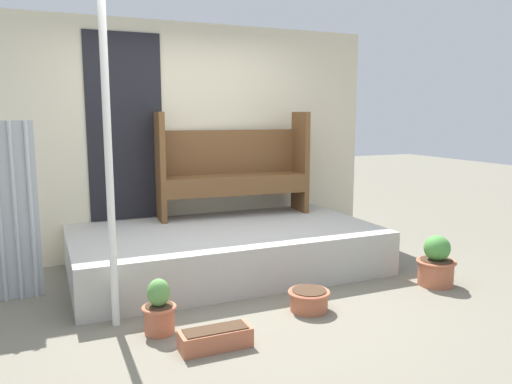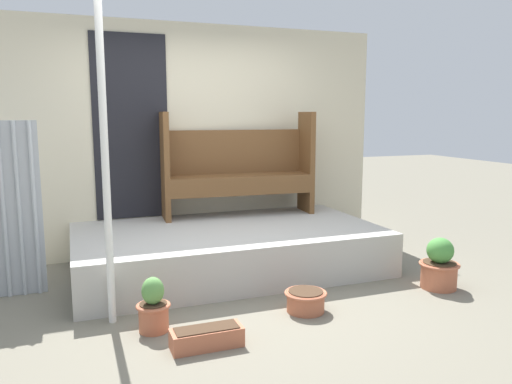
{
  "view_description": "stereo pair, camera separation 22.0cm",
  "coord_description": "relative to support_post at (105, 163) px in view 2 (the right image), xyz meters",
  "views": [
    {
      "loc": [
        -1.49,
        -3.84,
        1.6
      ],
      "look_at": [
        0.29,
        0.3,
        0.89
      ],
      "focal_mm": 35.0,
      "sensor_mm": 36.0,
      "label": 1
    },
    {
      "loc": [
        -1.29,
        -3.92,
        1.6
      ],
      "look_at": [
        0.29,
        0.3,
        0.89
      ],
      "focal_mm": 35.0,
      "sensor_mm": 36.0,
      "label": 2
    }
  ],
  "objects": [
    {
      "name": "house_wall",
      "position": [
        1.2,
        1.81,
        0.07
      ],
      "size": [
        4.25,
        0.08,
        2.6
      ],
      "color": "beige",
      "rests_on": "ground_plane"
    },
    {
      "name": "support_post",
      "position": [
        0.0,
        0.0,
        0.0
      ],
      "size": [
        0.06,
        0.06,
        2.48
      ],
      "color": "white",
      "rests_on": "ground_plane"
    },
    {
      "name": "flower_pot_right",
      "position": [
        2.9,
        -0.27,
        -1.03
      ],
      "size": [
        0.37,
        0.37,
        0.48
      ],
      "color": "#B26042",
      "rests_on": "ground_plane"
    },
    {
      "name": "flower_pot_middle",
      "position": [
        1.5,
        -0.33,
        -1.14
      ],
      "size": [
        0.35,
        0.35,
        0.17
      ],
      "color": "#B26042",
      "rests_on": "ground_plane"
    },
    {
      "name": "ground_plane",
      "position": [
        1.04,
        0.1,
        -1.24
      ],
      "size": [
        24.0,
        24.0,
        0.0
      ],
      "primitive_type": "plane",
      "color": "#706B5B"
    },
    {
      "name": "porch_slab",
      "position": [
        1.24,
        0.94,
        -1.02
      ],
      "size": [
        3.05,
        1.69,
        0.44
      ],
      "color": "#B2AFA8",
      "rests_on": "ground_plane"
    },
    {
      "name": "bench",
      "position": [
        1.56,
        1.57,
        -0.22
      ],
      "size": [
        1.74,
        0.5,
        1.18
      ],
      "rotation": [
        0.0,
        0.0,
        -0.06
      ],
      "color": "brown",
      "rests_on": "porch_slab"
    },
    {
      "name": "planter_box_rect",
      "position": [
        0.58,
        -0.67,
        -1.17
      ],
      "size": [
        0.5,
        0.19,
        0.14
      ],
      "color": "#B26042",
      "rests_on": "ground_plane"
    },
    {
      "name": "flower_pot_left",
      "position": [
        0.28,
        -0.28,
        -1.06
      ],
      "size": [
        0.26,
        0.26,
        0.41
      ],
      "color": "#B26042",
      "rests_on": "ground_plane"
    }
  ]
}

